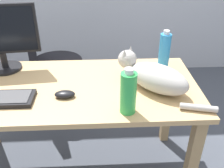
{
  "coord_description": "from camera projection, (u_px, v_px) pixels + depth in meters",
  "views": [
    {
      "loc": [
        0.18,
        -1.26,
        1.47
      ],
      "look_at": [
        0.24,
        -0.09,
        0.76
      ],
      "focal_mm": 40.63,
      "sensor_mm": 36.0,
      "label": 1
    }
  ],
  "objects": [
    {
      "name": "desk",
      "position": [
        72.0,
        100.0,
        1.51
      ],
      "size": [
        1.48,
        0.69,
        0.7
      ],
      "color": "tan",
      "rests_on": "ground_plane"
    },
    {
      "name": "office_chair",
      "position": [
        52.0,
        74.0,
        2.24
      ],
      "size": [
        0.5,
        0.48,
        0.91
      ],
      "color": "black",
      "rests_on": "ground_plane"
    },
    {
      "name": "cat",
      "position": [
        155.0,
        76.0,
        1.4
      ],
      "size": [
        0.47,
        0.44,
        0.2
      ],
      "color": "#B2ADA8",
      "rests_on": "desk"
    },
    {
      "name": "computer_mouse",
      "position": [
        65.0,
        94.0,
        1.36
      ],
      "size": [
        0.11,
        0.06,
        0.04
      ],
      "primitive_type": "ellipsoid",
      "color": "black",
      "rests_on": "desk"
    },
    {
      "name": "water_bottle",
      "position": [
        164.0,
        51.0,
        1.61
      ],
      "size": [
        0.07,
        0.07,
        0.25
      ],
      "color": "#2D8CD1",
      "rests_on": "desk"
    },
    {
      "name": "spray_bottle",
      "position": [
        128.0,
        92.0,
        1.2
      ],
      "size": [
        0.08,
        0.08,
        0.24
      ],
      "color": "green",
      "rests_on": "desk"
    }
  ]
}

